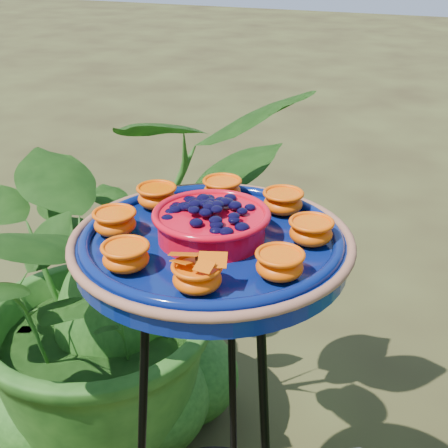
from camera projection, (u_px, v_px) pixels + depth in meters
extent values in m
torus|color=black|center=(212.00, 266.00, 0.96)|extent=(0.26, 0.26, 0.01)
cylinder|color=black|center=(233.00, 409.00, 1.26)|extent=(0.02, 0.08, 0.81)
cylinder|color=#071553|center=(212.00, 249.00, 0.95)|extent=(0.45, 0.45, 0.04)
torus|color=#9D6947|center=(212.00, 239.00, 0.94)|extent=(0.43, 0.43, 0.01)
torus|color=#071553|center=(212.00, 237.00, 0.94)|extent=(0.40, 0.40, 0.02)
cylinder|color=red|center=(211.00, 226.00, 0.94)|extent=(0.18, 0.18, 0.04)
torus|color=red|center=(211.00, 214.00, 0.93)|extent=(0.18, 0.18, 0.01)
ellipsoid|color=black|center=(211.00, 211.00, 0.92)|extent=(0.14, 0.14, 0.03)
ellipsoid|color=#FF3D02|center=(311.00, 234.00, 0.92)|extent=(0.06, 0.06, 0.03)
cylinder|color=orange|center=(312.00, 224.00, 0.92)|extent=(0.06, 0.06, 0.01)
ellipsoid|color=#FF3D02|center=(283.00, 204.00, 1.02)|extent=(0.06, 0.06, 0.03)
cylinder|color=orange|center=(283.00, 195.00, 1.01)|extent=(0.06, 0.06, 0.01)
ellipsoid|color=#FF3D02|center=(222.00, 191.00, 1.07)|extent=(0.06, 0.06, 0.03)
cylinder|color=orange|center=(222.00, 182.00, 1.06)|extent=(0.06, 0.06, 0.01)
ellipsoid|color=#FF3D02|center=(157.00, 198.00, 1.04)|extent=(0.06, 0.06, 0.03)
cylinder|color=orange|center=(157.00, 190.00, 1.03)|extent=(0.06, 0.06, 0.01)
ellipsoid|color=#FF3D02|center=(115.00, 224.00, 0.95)|extent=(0.06, 0.06, 0.03)
cylinder|color=orange|center=(114.00, 215.00, 0.94)|extent=(0.06, 0.06, 0.01)
ellipsoid|color=#FF3D02|center=(126.00, 259.00, 0.85)|extent=(0.06, 0.06, 0.03)
cylinder|color=orange|center=(125.00, 248.00, 0.85)|extent=(0.06, 0.06, 0.01)
ellipsoid|color=#FF3D02|center=(197.00, 279.00, 0.80)|extent=(0.06, 0.06, 0.03)
cylinder|color=orange|center=(197.00, 268.00, 0.80)|extent=(0.06, 0.06, 0.01)
ellipsoid|color=#FF3D02|center=(280.00, 267.00, 0.83)|extent=(0.06, 0.06, 0.03)
cylinder|color=orange|center=(280.00, 256.00, 0.83)|extent=(0.06, 0.06, 0.01)
cylinder|color=black|center=(197.00, 262.00, 0.79)|extent=(0.01, 0.02, 0.00)
cube|color=#FF5B05|center=(184.00, 254.00, 0.80)|extent=(0.04, 0.04, 0.01)
cube|color=#FF5B05|center=(213.00, 260.00, 0.79)|extent=(0.04, 0.04, 0.01)
imported|color=#1A4312|center=(106.00, 279.00, 1.54)|extent=(1.14, 1.17, 0.99)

